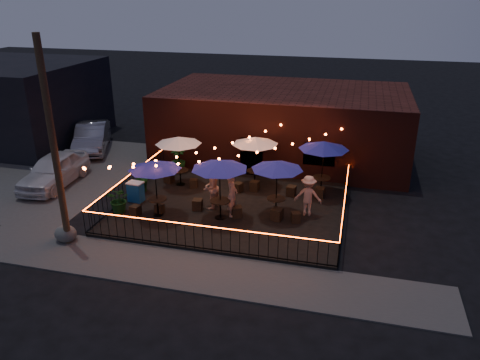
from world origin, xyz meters
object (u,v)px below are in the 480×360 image
object	(u,v)px
cafe_table_1	(178,141)
cafe_table_2	(220,165)
cafe_table_3	(255,141)
cooler	(136,192)
boulder	(66,234)
cafe_table_0	(155,166)
cafe_table_5	(324,146)
utility_pole	(54,147)
cafe_table_4	(277,166)

from	to	relation	value
cafe_table_1	cafe_table_2	xyz separation A→B (m)	(3.03, -3.08, 0.12)
cafe_table_3	cooler	bearing A→B (deg)	-146.28
cooler	boulder	distance (m)	4.09
cafe_table_0	cafe_table_5	distance (m)	7.88
boulder	utility_pole	bearing A→B (deg)	-32.07
cafe_table_3	cafe_table_5	bearing A→B (deg)	-2.98
cafe_table_2	cafe_table_5	world-z (taller)	cafe_table_2
cafe_table_5	utility_pole	bearing A→B (deg)	-142.20
utility_pole	cafe_table_3	distance (m)	9.51
cooler	boulder	bearing A→B (deg)	-99.36
cafe_table_2	cooler	bearing A→B (deg)	171.11
cooler	cafe_table_3	bearing A→B (deg)	40.39
cafe_table_1	cafe_table_3	size ratio (longest dim) A/B	0.99
cafe_table_0	cafe_table_3	distance (m)	5.50
boulder	cafe_table_0	bearing A→B (deg)	46.59
utility_pole	cafe_table_5	world-z (taller)	utility_pole
cafe_table_1	cafe_table_5	xyz separation A→B (m)	(6.97, 0.70, 0.09)
utility_pole	cafe_table_5	bearing A→B (deg)	37.80
cooler	cafe_table_4	bearing A→B (deg)	9.11
boulder	cafe_table_4	bearing A→B (deg)	28.73
cafe_table_1	boulder	world-z (taller)	cafe_table_1
cafe_table_0	cafe_table_1	bearing A→B (deg)	94.85
cafe_table_1	boulder	bearing A→B (deg)	-110.72
cafe_table_2	cooler	world-z (taller)	cafe_table_2
boulder	cafe_table_1	bearing A→B (deg)	69.28
cafe_table_1	cooler	size ratio (longest dim) A/B	3.14
cafe_table_3	boulder	bearing A→B (deg)	-129.98
cafe_table_4	cafe_table_5	size ratio (longest dim) A/B	0.94
cafe_table_5	cafe_table_4	bearing A→B (deg)	-120.93
cafe_table_5	cafe_table_2	bearing A→B (deg)	-136.23
cafe_table_1	utility_pole	bearing A→B (deg)	-109.11
cafe_table_1	cafe_table_4	bearing A→B (deg)	-21.96
cafe_table_4	cooler	size ratio (longest dim) A/B	2.61
cafe_table_2	boulder	distance (m)	6.70
cafe_table_0	cafe_table_5	world-z (taller)	cafe_table_5
cafe_table_5	boulder	bearing A→B (deg)	-143.10
cafe_table_2	cafe_table_5	size ratio (longest dim) A/B	1.08
utility_pole	cooler	size ratio (longest dim) A/B	8.48
cafe_table_1	cafe_table_5	world-z (taller)	cafe_table_5
cafe_table_5	cafe_table_1	bearing A→B (deg)	-174.27
cafe_table_2	cafe_table_0	bearing A→B (deg)	-171.48
cafe_table_5	cooler	xyz separation A→B (m)	(-8.24, -3.11, -1.91)
cafe_table_1	boulder	size ratio (longest dim) A/B	3.31
cafe_table_5	cooler	bearing A→B (deg)	-159.34
cafe_table_3	cooler	world-z (taller)	cafe_table_3
cafe_table_0	cafe_table_3	xyz separation A→B (m)	(3.35, 4.36, 0.03)
cafe_table_1	cafe_table_2	size ratio (longest dim) A/B	1.05
cafe_table_1	cafe_table_2	world-z (taller)	cafe_table_2
cafe_table_2	cafe_table_4	distance (m)	2.45
cafe_table_1	cooler	xyz separation A→B (m)	(-1.27, -2.41, -1.82)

